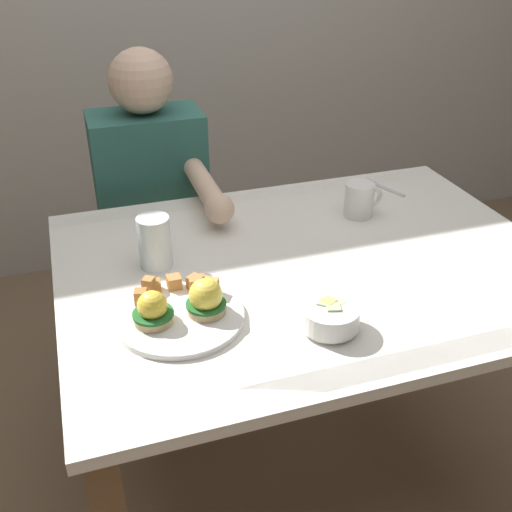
% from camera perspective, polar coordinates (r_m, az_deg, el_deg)
% --- Properties ---
extents(ground_plane, '(6.00, 6.00, 0.00)m').
position_cam_1_polar(ground_plane, '(1.95, 4.17, -19.46)').
color(ground_plane, '#7F664C').
extents(dining_table, '(1.20, 0.90, 0.74)m').
position_cam_1_polar(dining_table, '(1.53, 5.05, -3.90)').
color(dining_table, white).
rests_on(dining_table, ground_plane).
extents(eggs_benedict_plate, '(0.27, 0.27, 0.09)m').
position_cam_1_polar(eggs_benedict_plate, '(1.26, -7.09, -4.95)').
color(eggs_benedict_plate, white).
rests_on(eggs_benedict_plate, dining_table).
extents(fruit_bowl, '(0.12, 0.12, 0.06)m').
position_cam_1_polar(fruit_bowl, '(1.23, 6.98, -5.75)').
color(fruit_bowl, white).
rests_on(fruit_bowl, dining_table).
extents(coffee_mug, '(0.11, 0.08, 0.09)m').
position_cam_1_polar(coffee_mug, '(1.68, 9.79, 5.37)').
color(coffee_mug, white).
rests_on(coffee_mug, dining_table).
extents(fork, '(0.07, 0.15, 0.00)m').
position_cam_1_polar(fork, '(1.89, 11.77, 6.43)').
color(fork, silver).
rests_on(fork, dining_table).
extents(water_glass_near, '(0.08, 0.08, 0.13)m').
position_cam_1_polar(water_glass_near, '(1.44, -9.54, 1.05)').
color(water_glass_near, silver).
rests_on(water_glass_near, dining_table).
extents(diner_person, '(0.34, 0.54, 1.14)m').
position_cam_1_polar(diner_person, '(1.96, -9.50, 4.53)').
color(diner_person, '#33333D').
rests_on(diner_person, ground_plane).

